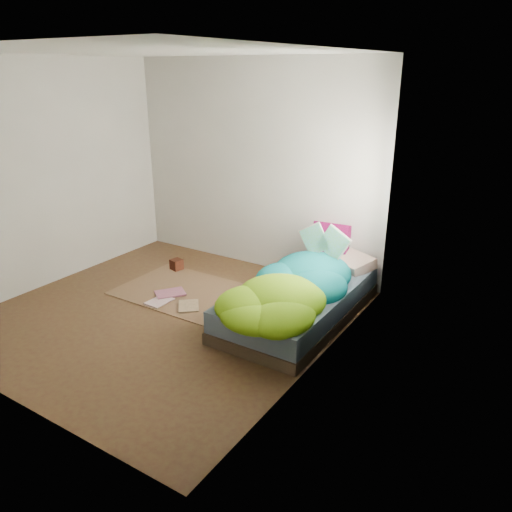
{
  "coord_description": "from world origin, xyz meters",
  "views": [
    {
      "loc": [
        3.36,
        -3.49,
        2.46
      ],
      "look_at": [
        0.67,
        0.75,
        0.56
      ],
      "focal_mm": 35.0,
      "sensor_mm": 36.0,
      "label": 1
    }
  ],
  "objects_px": {
    "wooden_box": "(177,264)",
    "floor_book_a": "(153,299)",
    "open_book": "(324,232)",
    "pillow_magenta": "(330,242)",
    "floor_book_b": "(168,289)",
    "bed": "(299,302)"
  },
  "relations": [
    {
      "from": "open_book",
      "to": "floor_book_a",
      "type": "height_order",
      "value": "open_book"
    },
    {
      "from": "floor_book_a",
      "to": "pillow_magenta",
      "type": "bearing_deg",
      "value": 46.99
    },
    {
      "from": "bed",
      "to": "floor_book_b",
      "type": "height_order",
      "value": "bed"
    },
    {
      "from": "bed",
      "to": "floor_book_b",
      "type": "xyz_separation_m",
      "value": [
        -1.59,
        -0.27,
        -0.14
      ]
    },
    {
      "from": "wooden_box",
      "to": "floor_book_b",
      "type": "distance_m",
      "value": 0.67
    },
    {
      "from": "pillow_magenta",
      "to": "wooden_box",
      "type": "xyz_separation_m",
      "value": [
        -1.86,
        -0.62,
        -0.48
      ]
    },
    {
      "from": "pillow_magenta",
      "to": "open_book",
      "type": "relative_size",
      "value": 0.9
    },
    {
      "from": "wooden_box",
      "to": "bed",
      "type": "bearing_deg",
      "value": -8.6
    },
    {
      "from": "pillow_magenta",
      "to": "bed",
      "type": "bearing_deg",
      "value": -90.96
    },
    {
      "from": "open_book",
      "to": "floor_book_b",
      "type": "xyz_separation_m",
      "value": [
        -1.64,
        -0.69,
        -0.8
      ]
    },
    {
      "from": "open_book",
      "to": "bed",
      "type": "bearing_deg",
      "value": -96.5
    },
    {
      "from": "wooden_box",
      "to": "floor_book_a",
      "type": "height_order",
      "value": "wooden_box"
    },
    {
      "from": "bed",
      "to": "open_book",
      "type": "bearing_deg",
      "value": 82.67
    },
    {
      "from": "pillow_magenta",
      "to": "floor_book_b",
      "type": "bearing_deg",
      "value": -147.93
    },
    {
      "from": "wooden_box",
      "to": "floor_book_a",
      "type": "relative_size",
      "value": 0.47
    },
    {
      "from": "wooden_box",
      "to": "floor_book_a",
      "type": "xyz_separation_m",
      "value": [
        0.38,
        -0.85,
        -0.06
      ]
    },
    {
      "from": "pillow_magenta",
      "to": "open_book",
      "type": "height_order",
      "value": "open_book"
    },
    {
      "from": "pillow_magenta",
      "to": "wooden_box",
      "type": "height_order",
      "value": "pillow_magenta"
    },
    {
      "from": "open_book",
      "to": "pillow_magenta",
      "type": "bearing_deg",
      "value": 106.34
    },
    {
      "from": "wooden_box",
      "to": "floor_book_b",
      "type": "bearing_deg",
      "value": -58.17
    },
    {
      "from": "bed",
      "to": "wooden_box",
      "type": "relative_size",
      "value": 15.01
    },
    {
      "from": "pillow_magenta",
      "to": "open_book",
      "type": "distance_m",
      "value": 0.58
    }
  ]
}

